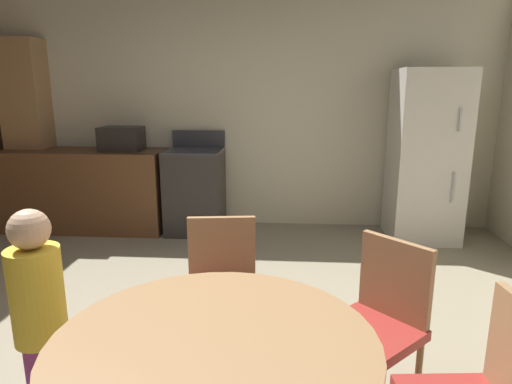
{
  "coord_description": "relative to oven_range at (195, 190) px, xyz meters",
  "views": [
    {
      "loc": [
        0.5,
        -2.11,
        1.57
      ],
      "look_at": [
        0.28,
        1.01,
        0.83
      ],
      "focal_mm": 30.95,
      "sensor_mm": 36.0,
      "label": 1
    }
  ],
  "objects": [
    {
      "name": "pantry_column",
      "position": [
        -1.94,
        0.18,
        0.58
      ],
      "size": [
        0.44,
        0.36,
        2.1
      ],
      "primitive_type": "cube",
      "color": "#9E754C",
      "rests_on": "ground"
    },
    {
      "name": "dining_table",
      "position": [
        0.78,
        -3.4,
        0.13
      ],
      "size": [
        1.1,
        1.1,
        0.76
      ],
      "color": "#9E754C",
      "rests_on": "ground"
    },
    {
      "name": "wall_back",
      "position": [
        0.5,
        0.4,
        0.88
      ],
      "size": [
        5.92,
        0.12,
        2.7
      ],
      "primitive_type": "cube",
      "color": "beige",
      "rests_on": "ground"
    },
    {
      "name": "chair_north",
      "position": [
        0.66,
        -2.47,
        0.03
      ],
      "size": [
        0.45,
        0.45,
        0.87
      ],
      "rotation": [
        0.0,
        0.0,
        4.84
      ],
      "color": "#9E754C",
      "rests_on": "ground"
    },
    {
      "name": "person_child",
      "position": [
        -0.05,
        -3.03,
        0.11
      ],
      "size": [
        0.29,
        0.29,
        1.09
      ],
      "rotation": [
        0.0,
        0.0,
        5.87
      ],
      "color": "#8C337A",
      "rests_on": "ground"
    },
    {
      "name": "oven_range",
      "position": [
        0.0,
        0.0,
        0.0
      ],
      "size": [
        0.6,
        0.6,
        1.1
      ],
      "color": "#2D2B28",
      "rests_on": "ground"
    },
    {
      "name": "microwave",
      "position": [
        -0.79,
        -0.0,
        0.56
      ],
      "size": [
        0.44,
        0.32,
        0.26
      ],
      "primitive_type": "cube",
      "color": "black",
      "rests_on": "kitchen_counter"
    },
    {
      "name": "ground_plane",
      "position": [
        0.5,
        -2.58,
        -0.47
      ],
      "size": [
        14.0,
        14.0,
        0.0
      ],
      "primitive_type": "plane",
      "color": "gray"
    },
    {
      "name": "chair_northeast",
      "position": [
        1.46,
        -2.75,
        0.03
      ],
      "size": [
        0.57,
        0.57,
        0.87
      ],
      "rotation": [
        0.0,
        0.0,
        3.9
      ],
      "color": "#9E754C",
      "rests_on": "ground"
    },
    {
      "name": "refrigerator",
      "position": [
        2.44,
        -0.05,
        0.41
      ],
      "size": [
        0.68,
        0.68,
        1.76
      ],
      "color": "silver",
      "rests_on": "ground"
    },
    {
      "name": "kitchen_counter",
      "position": [
        -1.25,
        -0.0,
        -0.02
      ],
      "size": [
        1.81,
        0.6,
        0.9
      ],
      "primitive_type": "cube",
      "color": "brown",
      "rests_on": "ground"
    }
  ]
}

